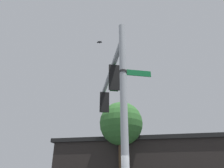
% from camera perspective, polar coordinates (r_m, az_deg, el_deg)
% --- Properties ---
extents(signal_pole, '(0.24, 0.24, 7.38)m').
position_cam_1_polar(signal_pole, '(6.57, 3.42, -9.11)').
color(signal_pole, '#ADB2B7').
rests_on(signal_pole, ground).
extents(mast_arm, '(0.28, 5.74, 0.21)m').
position_cam_1_polar(mast_arm, '(10.30, -0.64, 2.52)').
color(mast_arm, '#ADB2B7').
extents(traffic_light_nearest_pole, '(0.54, 0.49, 1.31)m').
position_cam_1_polar(traffic_light_nearest_pole, '(8.89, 0.61, 1.42)').
color(traffic_light_nearest_pole, black).
extents(traffic_light_mid_inner, '(0.54, 0.49, 1.31)m').
position_cam_1_polar(traffic_light_mid_inner, '(11.78, -2.25, -5.37)').
color(traffic_light_mid_inner, black).
extents(street_name_sign, '(1.17, 0.28, 0.22)m').
position_cam_1_polar(street_name_sign, '(7.25, 5.33, 3.22)').
color(street_name_sign, '#147238').
extents(bird_flying, '(0.33, 0.26, 0.11)m').
position_cam_1_polar(bird_flying, '(13.07, -3.54, 11.67)').
color(bird_flying, black).
extents(tree_by_storefront, '(3.17, 3.17, 7.17)m').
position_cam_1_polar(tree_by_storefront, '(15.26, 2.57, -11.31)').
color(tree_by_storefront, '#4C3823').
rests_on(tree_by_storefront, ground).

